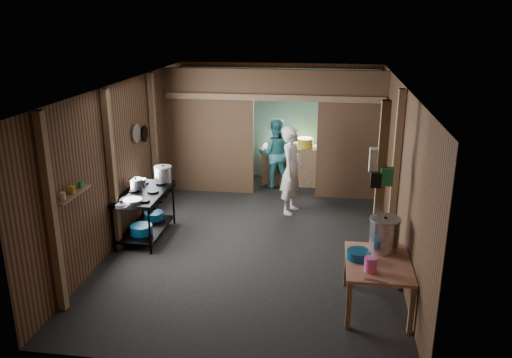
% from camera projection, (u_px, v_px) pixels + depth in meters
% --- Properties ---
extents(floor, '(4.50, 7.00, 0.00)m').
position_uv_depth(floor, '(258.00, 236.00, 8.86)').
color(floor, black).
rests_on(floor, ground).
extents(ceiling, '(4.50, 7.00, 0.00)m').
position_uv_depth(ceiling, '(258.00, 84.00, 8.05)').
color(ceiling, '#403E3B').
rests_on(ceiling, ground).
extents(wall_back, '(4.50, 0.00, 2.60)m').
position_uv_depth(wall_back, '(279.00, 121.00, 11.75)').
color(wall_back, brown).
rests_on(wall_back, ground).
extents(wall_front, '(4.50, 0.00, 2.60)m').
position_uv_depth(wall_front, '(209.00, 261.00, 5.16)').
color(wall_front, brown).
rests_on(wall_front, ground).
extents(wall_left, '(0.00, 7.00, 2.60)m').
position_uv_depth(wall_left, '(127.00, 158.00, 8.76)').
color(wall_left, brown).
rests_on(wall_left, ground).
extents(wall_right, '(0.00, 7.00, 2.60)m').
position_uv_depth(wall_right, '(398.00, 169.00, 8.15)').
color(wall_right, brown).
rests_on(wall_right, ground).
extents(partition_left, '(1.85, 0.10, 2.60)m').
position_uv_depth(partition_left, '(210.00, 132.00, 10.71)').
color(partition_left, '#4A331B').
rests_on(partition_left, floor).
extents(partition_right, '(1.35, 0.10, 2.60)m').
position_uv_depth(partition_right, '(351.00, 136.00, 10.31)').
color(partition_right, '#4A331B').
rests_on(partition_right, floor).
extents(partition_header, '(1.30, 0.10, 0.60)m').
position_uv_depth(partition_header, '(286.00, 85.00, 10.18)').
color(partition_header, '#4A331B').
rests_on(partition_header, wall_back).
extents(turquoise_panel, '(4.40, 0.06, 2.50)m').
position_uv_depth(turquoise_panel, '(279.00, 124.00, 11.71)').
color(turquoise_panel, '#64ACAB').
rests_on(turquoise_panel, wall_back).
extents(back_counter, '(1.20, 0.50, 0.85)m').
position_uv_depth(back_counter, '(290.00, 165.00, 11.46)').
color(back_counter, '#A37E57').
rests_on(back_counter, floor).
extents(wall_clock, '(0.20, 0.03, 0.20)m').
position_uv_depth(wall_clock, '(290.00, 96.00, 11.43)').
color(wall_clock, beige).
rests_on(wall_clock, wall_back).
extents(post_left_a, '(0.10, 0.12, 2.60)m').
position_uv_depth(post_left_a, '(52.00, 216.00, 6.31)').
color(post_left_a, '#A37E57').
rests_on(post_left_a, floor).
extents(post_left_b, '(0.10, 0.12, 2.60)m').
position_uv_depth(post_left_b, '(112.00, 172.00, 8.00)').
color(post_left_b, '#A37E57').
rests_on(post_left_b, floor).
extents(post_left_c, '(0.10, 0.12, 2.60)m').
position_uv_depth(post_left_c, '(154.00, 142.00, 9.88)').
color(post_left_c, '#A37E57').
rests_on(post_left_c, floor).
extents(post_right, '(0.10, 0.12, 2.60)m').
position_uv_depth(post_right, '(395.00, 173.00, 7.97)').
color(post_right, '#A37E57').
rests_on(post_right, floor).
extents(post_free, '(0.12, 0.12, 2.60)m').
position_uv_depth(post_free, '(379.00, 196.00, 6.98)').
color(post_free, '#A37E57').
rests_on(post_free, floor).
extents(cross_beam, '(4.40, 0.12, 0.12)m').
position_uv_depth(cross_beam, '(273.00, 97.00, 10.24)').
color(cross_beam, '#A37E57').
rests_on(cross_beam, wall_left).
extents(pan_lid_big, '(0.03, 0.34, 0.34)m').
position_uv_depth(pan_lid_big, '(136.00, 133.00, 9.02)').
color(pan_lid_big, gray).
rests_on(pan_lid_big, wall_left).
extents(pan_lid_small, '(0.03, 0.30, 0.30)m').
position_uv_depth(pan_lid_small, '(145.00, 134.00, 9.43)').
color(pan_lid_small, black).
rests_on(pan_lid_small, wall_left).
extents(wall_shelf, '(0.14, 0.80, 0.03)m').
position_uv_depth(wall_shelf, '(73.00, 194.00, 6.74)').
color(wall_shelf, '#A37E57').
rests_on(wall_shelf, wall_left).
extents(jar_white, '(0.07, 0.07, 0.10)m').
position_uv_depth(jar_white, '(63.00, 196.00, 6.49)').
color(jar_white, beige).
rests_on(jar_white, wall_shelf).
extents(jar_yellow, '(0.08, 0.08, 0.10)m').
position_uv_depth(jar_yellow, '(72.00, 190.00, 6.72)').
color(jar_yellow, gold).
rests_on(jar_yellow, wall_shelf).
extents(jar_green, '(0.06, 0.06, 0.10)m').
position_uv_depth(jar_green, '(80.00, 184.00, 6.93)').
color(jar_green, '#218E52').
rests_on(jar_green, wall_shelf).
extents(bag_white, '(0.22, 0.15, 0.32)m').
position_uv_depth(bag_white, '(378.00, 160.00, 6.91)').
color(bag_white, beige).
rests_on(bag_white, post_free).
extents(bag_green, '(0.16, 0.12, 0.24)m').
position_uv_depth(bag_green, '(387.00, 176.00, 6.82)').
color(bag_green, '#218E52').
rests_on(bag_green, post_free).
extents(bag_black, '(0.14, 0.10, 0.20)m').
position_uv_depth(bag_black, '(376.00, 180.00, 6.83)').
color(bag_black, black).
rests_on(bag_black, post_free).
extents(gas_range, '(0.71, 1.38, 0.82)m').
position_uv_depth(gas_range, '(145.00, 215.00, 8.71)').
color(gas_range, black).
rests_on(gas_range, floor).
extents(prep_table, '(0.82, 1.12, 0.66)m').
position_uv_depth(prep_table, '(377.00, 285.00, 6.63)').
color(prep_table, '#BB755D').
rests_on(prep_table, floor).
extents(stove_pot_large, '(0.39, 0.39, 0.31)m').
position_uv_depth(stove_pot_large, '(163.00, 175.00, 9.03)').
color(stove_pot_large, '#B0B1BC').
rests_on(stove_pot_large, gas_range).
extents(stove_pot_med, '(0.32, 0.32, 0.21)m').
position_uv_depth(stove_pot_med, '(136.00, 185.00, 8.67)').
color(stove_pot_med, '#B0B1BC').
rests_on(stove_pot_med, gas_range).
extents(stove_saucepan, '(0.19, 0.19, 0.10)m').
position_uv_depth(stove_saucepan, '(141.00, 182.00, 8.94)').
color(stove_saucepan, '#B0B1BC').
rests_on(stove_saucepan, gas_range).
extents(frying_pan, '(0.35, 0.55, 0.07)m').
position_uv_depth(frying_pan, '(133.00, 201.00, 8.12)').
color(frying_pan, gray).
rests_on(frying_pan, gas_range).
extents(blue_tub_front, '(0.36, 0.36, 0.15)m').
position_uv_depth(blue_tub_front, '(141.00, 229.00, 8.55)').
color(blue_tub_front, navy).
rests_on(blue_tub_front, gas_range).
extents(blue_tub_back, '(0.33, 0.33, 0.13)m').
position_uv_depth(blue_tub_back, '(154.00, 216.00, 9.14)').
color(blue_tub_back, navy).
rests_on(blue_tub_back, gas_range).
extents(stock_pot, '(0.46, 0.46, 0.47)m').
position_uv_depth(stock_pot, '(384.00, 235.00, 6.77)').
color(stock_pot, '#B0B1BC').
rests_on(stock_pot, prep_table).
extents(wash_basin, '(0.33, 0.33, 0.11)m').
position_uv_depth(wash_basin, '(359.00, 255.00, 6.58)').
color(wash_basin, navy).
rests_on(wash_basin, prep_table).
extents(pink_bucket, '(0.19, 0.19, 0.19)m').
position_uv_depth(pink_bucket, '(371.00, 264.00, 6.25)').
color(pink_bucket, '#F057AD').
rests_on(pink_bucket, prep_table).
extents(knife, '(0.30, 0.12, 0.01)m').
position_uv_depth(knife, '(377.00, 281.00, 6.04)').
color(knife, '#B0B1BC').
rests_on(knife, prep_table).
extents(yellow_tub, '(0.36, 0.36, 0.20)m').
position_uv_depth(yellow_tub, '(304.00, 143.00, 11.25)').
color(yellow_tub, gold).
rests_on(yellow_tub, back_counter).
extents(cook, '(0.54, 0.69, 1.67)m').
position_uv_depth(cook, '(292.00, 170.00, 9.68)').
color(cook, white).
rests_on(cook, floor).
extents(worker_back, '(0.81, 0.67, 1.52)m').
position_uv_depth(worker_back, '(275.00, 153.00, 11.13)').
color(worker_back, teal).
rests_on(worker_back, floor).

